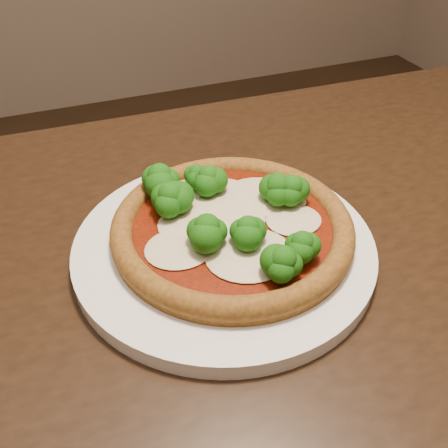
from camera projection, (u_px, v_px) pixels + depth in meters
name	position (u px, v px, depth m)	size (l,w,h in m)	color
dining_table	(269.00, 302.00, 0.62)	(1.31, 0.76, 0.75)	black
plate	(224.00, 246.00, 0.54)	(0.32, 0.32, 0.02)	white
pizza	(230.00, 221.00, 0.53)	(0.26, 0.26, 0.06)	brown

